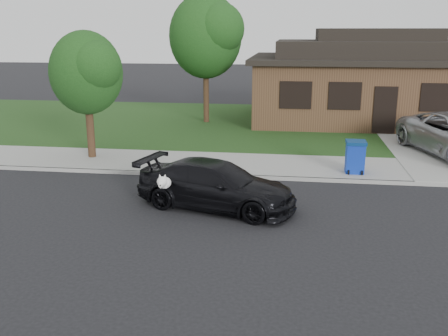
# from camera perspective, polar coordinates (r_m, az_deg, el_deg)

# --- Properties ---
(ground) EXTENTS (120.00, 120.00, 0.00)m
(ground) POSITION_cam_1_polar(r_m,az_deg,el_deg) (12.97, 7.94, -5.90)
(ground) COLOR black
(ground) RESTS_ON ground
(sidewalk) EXTENTS (60.00, 3.00, 0.12)m
(sidewalk) POSITION_cam_1_polar(r_m,az_deg,el_deg) (17.70, 7.99, 0.15)
(sidewalk) COLOR gray
(sidewalk) RESTS_ON ground
(curb) EXTENTS (60.00, 0.12, 0.12)m
(curb) POSITION_cam_1_polar(r_m,az_deg,el_deg) (16.26, 7.98, -1.23)
(curb) COLOR gray
(curb) RESTS_ON ground
(lawn) EXTENTS (60.00, 13.00, 0.13)m
(lawn) POSITION_cam_1_polar(r_m,az_deg,el_deg) (25.51, 8.02, 4.88)
(lawn) COLOR #193814
(lawn) RESTS_ON ground
(driveway) EXTENTS (4.50, 13.00, 0.14)m
(driveway) POSITION_cam_1_polar(r_m,az_deg,el_deg) (23.39, 22.89, 2.85)
(driveway) COLOR gray
(driveway) RESTS_ON ground
(sedan) EXTENTS (4.72, 2.93, 1.28)m
(sedan) POSITION_cam_1_polar(r_m,az_deg,el_deg) (13.52, -0.93, -1.96)
(sedan) COLOR black
(sedan) RESTS_ON ground
(recycling_bin) EXTENTS (0.65, 0.69, 1.07)m
(recycling_bin) POSITION_cam_1_polar(r_m,az_deg,el_deg) (17.04, 14.76, 1.27)
(recycling_bin) COLOR #0E2DA1
(recycling_bin) RESTS_ON sidewalk
(house) EXTENTS (12.60, 8.60, 4.65)m
(house) POSITION_cam_1_polar(r_m,az_deg,el_deg) (27.52, 16.66, 9.51)
(house) COLOR #422B1C
(house) RESTS_ON ground
(tree_0) EXTENTS (3.78, 3.60, 6.34)m
(tree_0) POSITION_cam_1_polar(r_m,az_deg,el_deg) (25.31, -1.79, 14.99)
(tree_0) COLOR #332114
(tree_0) RESTS_ON ground
(tree_2) EXTENTS (2.73, 2.60, 4.59)m
(tree_2) POSITION_cam_1_polar(r_m,az_deg,el_deg) (18.71, -15.25, 10.58)
(tree_2) COLOR #332114
(tree_2) RESTS_ON ground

